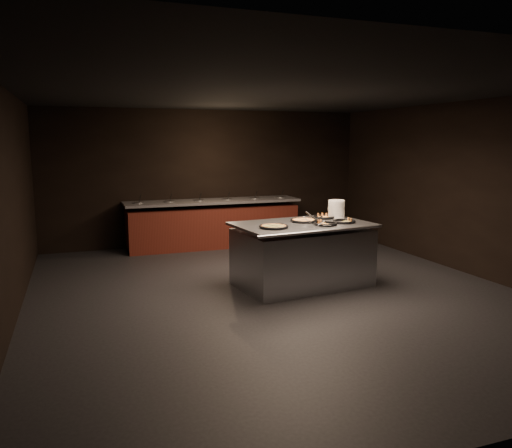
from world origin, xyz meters
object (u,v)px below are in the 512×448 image
Objects in this scene: plate_stack at (336,209)px; pan_veggie_whole at (274,227)px; pan_cheese_whole at (304,220)px; serving_counter at (302,256)px.

plate_stack is 1.47m from pan_veggie_whole.
plate_stack reaches higher than pan_cheese_whole.
pan_cheese_whole is (0.09, 0.14, 0.53)m from serving_counter.
serving_counter is at bearing -156.32° from plate_stack.
serving_counter is at bearing -123.04° from pan_cheese_whole.
serving_counter is 1.07m from plate_stack.
plate_stack is 0.66× the size of pan_veggie_whole.
serving_counter is 0.56m from pan_cheese_whole.
plate_stack is 0.72m from pan_cheese_whole.
pan_veggie_whole is at bearing -150.73° from pan_cheese_whole.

